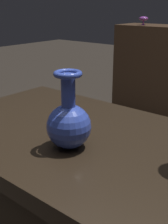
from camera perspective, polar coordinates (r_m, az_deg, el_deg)
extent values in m
cube|color=black|center=(0.93, 2.70, -6.68)|extent=(1.20, 0.64, 0.05)
sphere|color=#2D429E|center=(0.85, -2.95, -2.81)|extent=(0.13, 0.13, 0.13)
cylinder|color=#2D429E|center=(0.81, -3.08, 3.96)|extent=(0.04, 0.04, 0.10)
torus|color=#2D429E|center=(0.80, -3.15, 7.38)|extent=(0.08, 0.08, 0.02)
cylinder|color=#7A388E|center=(3.21, 11.37, 16.24)|extent=(0.04, 0.04, 0.01)
cylinder|color=#7A388E|center=(3.20, 11.40, 16.62)|extent=(0.02, 0.02, 0.03)
ellipsoid|color=#7A388E|center=(3.20, 11.45, 17.30)|extent=(0.09, 0.09, 0.04)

